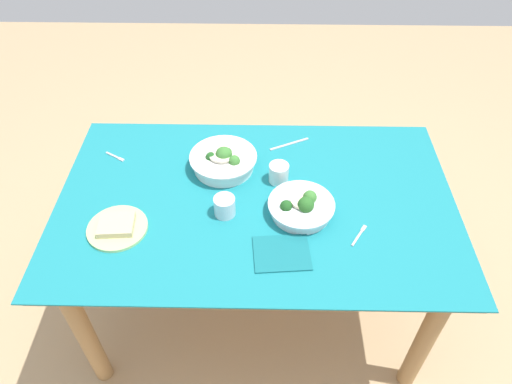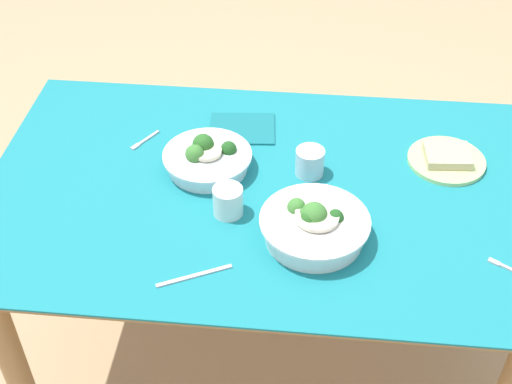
{
  "view_description": "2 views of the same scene",
  "coord_description": "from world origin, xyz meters",
  "px_view_note": "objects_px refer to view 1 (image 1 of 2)",
  "views": [
    {
      "loc": [
        -0.02,
        1.23,
        1.97
      ],
      "look_at": [
        -0.0,
        -0.0,
        0.75
      ],
      "focal_mm": 32.89,
      "sensor_mm": 36.0,
      "label": 1
    },
    {
      "loc": [
        0.11,
        -1.39,
        1.91
      ],
      "look_at": [
        -0.02,
        -0.06,
        0.75
      ],
      "focal_mm": 48.88,
      "sensor_mm": 36.0,
      "label": 2
    }
  ],
  "objects_px": {
    "fork_by_far_bowl": "(360,235)",
    "napkin_folded_upper": "(282,253)",
    "broccoli_bowl_far": "(301,207)",
    "water_glass_center": "(279,173)",
    "table_knife_left": "(289,144)",
    "bread_side_plate": "(117,227)",
    "fork_by_near_bowl": "(116,157)",
    "broccoli_bowl_near": "(224,161)",
    "water_glass_side": "(225,206)"
  },
  "relations": [
    {
      "from": "broccoli_bowl_far",
      "to": "table_knife_left",
      "type": "xyz_separation_m",
      "value": [
        0.03,
        -0.4,
        -0.03
      ]
    },
    {
      "from": "broccoli_bowl_near",
      "to": "fork_by_far_bowl",
      "type": "height_order",
      "value": "broccoli_bowl_near"
    },
    {
      "from": "bread_side_plate",
      "to": "fork_by_near_bowl",
      "type": "distance_m",
      "value": 0.4
    },
    {
      "from": "napkin_folded_upper",
      "to": "table_knife_left",
      "type": "bearing_deg",
      "value": -94.33
    },
    {
      "from": "fork_by_far_bowl",
      "to": "napkin_folded_upper",
      "type": "height_order",
      "value": "napkin_folded_upper"
    },
    {
      "from": "bread_side_plate",
      "to": "water_glass_center",
      "type": "xyz_separation_m",
      "value": [
        -0.57,
        -0.26,
        0.03
      ]
    },
    {
      "from": "broccoli_bowl_near",
      "to": "fork_by_near_bowl",
      "type": "xyz_separation_m",
      "value": [
        0.45,
        -0.06,
        -0.04
      ]
    },
    {
      "from": "bread_side_plate",
      "to": "water_glass_center",
      "type": "distance_m",
      "value": 0.63
    },
    {
      "from": "broccoli_bowl_far",
      "to": "bread_side_plate",
      "type": "relative_size",
      "value": 1.14
    },
    {
      "from": "napkin_folded_upper",
      "to": "bread_side_plate",
      "type": "bearing_deg",
      "value": -9.58
    },
    {
      "from": "bread_side_plate",
      "to": "table_knife_left",
      "type": "bearing_deg",
      "value": -141.96
    },
    {
      "from": "broccoli_bowl_near",
      "to": "bread_side_plate",
      "type": "height_order",
      "value": "broccoli_bowl_near"
    },
    {
      "from": "bread_side_plate",
      "to": "fork_by_near_bowl",
      "type": "height_order",
      "value": "bread_side_plate"
    },
    {
      "from": "water_glass_center",
      "to": "fork_by_far_bowl",
      "type": "xyz_separation_m",
      "value": [
        -0.28,
        0.27,
        -0.04
      ]
    },
    {
      "from": "bread_side_plate",
      "to": "fork_by_near_bowl",
      "type": "relative_size",
      "value": 2.4
    },
    {
      "from": "napkin_folded_upper",
      "to": "water_glass_side",
      "type": "bearing_deg",
      "value": -41.74
    },
    {
      "from": "bread_side_plate",
      "to": "napkin_folded_upper",
      "type": "height_order",
      "value": "bread_side_plate"
    },
    {
      "from": "broccoli_bowl_far",
      "to": "table_knife_left",
      "type": "height_order",
      "value": "broccoli_bowl_far"
    },
    {
      "from": "bread_side_plate",
      "to": "fork_by_far_bowl",
      "type": "distance_m",
      "value": 0.85
    },
    {
      "from": "water_glass_side",
      "to": "table_knife_left",
      "type": "height_order",
      "value": "water_glass_side"
    },
    {
      "from": "water_glass_side",
      "to": "fork_by_far_bowl",
      "type": "height_order",
      "value": "water_glass_side"
    },
    {
      "from": "fork_by_far_bowl",
      "to": "napkin_folded_upper",
      "type": "bearing_deg",
      "value": 139.92
    },
    {
      "from": "water_glass_center",
      "to": "napkin_folded_upper",
      "type": "bearing_deg",
      "value": 90.89
    },
    {
      "from": "water_glass_center",
      "to": "water_glass_side",
      "type": "distance_m",
      "value": 0.27
    },
    {
      "from": "broccoli_bowl_near",
      "to": "napkin_folded_upper",
      "type": "distance_m",
      "value": 0.49
    },
    {
      "from": "fork_by_far_bowl",
      "to": "fork_by_near_bowl",
      "type": "xyz_separation_m",
      "value": [
        0.95,
        -0.4,
        0.0
      ]
    },
    {
      "from": "table_knife_left",
      "to": "water_glass_side",
      "type": "bearing_deg",
      "value": -147.52
    },
    {
      "from": "broccoli_bowl_near",
      "to": "bread_side_plate",
      "type": "bearing_deg",
      "value": 43.13
    },
    {
      "from": "water_glass_center",
      "to": "water_glass_side",
      "type": "xyz_separation_m",
      "value": [
        0.2,
        0.18,
        -0.0
      ]
    },
    {
      "from": "broccoli_bowl_far",
      "to": "napkin_folded_upper",
      "type": "xyz_separation_m",
      "value": [
        0.07,
        0.19,
        -0.03
      ]
    },
    {
      "from": "table_knife_left",
      "to": "napkin_folded_upper",
      "type": "bearing_deg",
      "value": -120.28
    },
    {
      "from": "napkin_folded_upper",
      "to": "fork_by_near_bowl",
      "type": "bearing_deg",
      "value": -35.78
    },
    {
      "from": "water_glass_side",
      "to": "fork_by_far_bowl",
      "type": "relative_size",
      "value": 0.8
    },
    {
      "from": "broccoli_bowl_far",
      "to": "water_glass_center",
      "type": "distance_m",
      "value": 0.19
    },
    {
      "from": "broccoli_bowl_far",
      "to": "water_glass_center",
      "type": "xyz_separation_m",
      "value": [
        0.08,
        -0.17,
        0.01
      ]
    },
    {
      "from": "broccoli_bowl_far",
      "to": "water_glass_center",
      "type": "bearing_deg",
      "value": -65.38
    },
    {
      "from": "water_glass_side",
      "to": "table_knife_left",
      "type": "relative_size",
      "value": 0.43
    },
    {
      "from": "fork_by_far_bowl",
      "to": "water_glass_center",
      "type": "bearing_deg",
      "value": 77.91
    },
    {
      "from": "broccoli_bowl_far",
      "to": "broccoli_bowl_near",
      "type": "height_order",
      "value": "broccoli_bowl_near"
    },
    {
      "from": "broccoli_bowl_near",
      "to": "fork_by_near_bowl",
      "type": "height_order",
      "value": "broccoli_bowl_near"
    },
    {
      "from": "fork_by_far_bowl",
      "to": "napkin_folded_upper",
      "type": "relative_size",
      "value": 0.51
    },
    {
      "from": "fork_by_far_bowl",
      "to": "napkin_folded_upper",
      "type": "xyz_separation_m",
      "value": [
        0.27,
        0.09,
        0.0
      ]
    },
    {
      "from": "bread_side_plate",
      "to": "fork_by_near_bowl",
      "type": "xyz_separation_m",
      "value": [
        0.1,
        -0.39,
        -0.01
      ]
    },
    {
      "from": "broccoli_bowl_far",
      "to": "fork_by_far_bowl",
      "type": "bearing_deg",
      "value": 153.18
    },
    {
      "from": "broccoli_bowl_far",
      "to": "napkin_folded_upper",
      "type": "bearing_deg",
      "value": 68.68
    },
    {
      "from": "water_glass_side",
      "to": "table_knife_left",
      "type": "bearing_deg",
      "value": -121.58
    },
    {
      "from": "water_glass_center",
      "to": "napkin_folded_upper",
      "type": "xyz_separation_m",
      "value": [
        -0.01,
        0.36,
        -0.04
      ]
    },
    {
      "from": "broccoli_bowl_near",
      "to": "bread_side_plate",
      "type": "distance_m",
      "value": 0.49
    },
    {
      "from": "broccoli_bowl_near",
      "to": "fork_by_near_bowl",
      "type": "bearing_deg",
      "value": -7.19
    },
    {
      "from": "fork_by_near_bowl",
      "to": "table_knife_left",
      "type": "height_order",
      "value": "same"
    }
  ]
}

